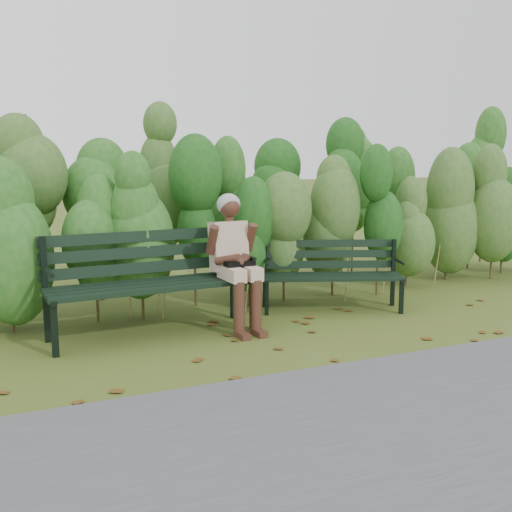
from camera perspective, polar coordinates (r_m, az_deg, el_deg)
name	(u,v)px	position (r m, az deg, el deg)	size (l,w,h in m)	color
ground	(270,338)	(5.85, 1.39, -7.78)	(80.00, 80.00, 0.00)	#485C1C
footpath	(416,431)	(4.09, 15.03, -15.76)	(60.00, 2.50, 0.01)	#474749
hedge_band	(206,197)	(7.33, -4.76, 5.66)	(11.04, 1.67, 2.42)	#47381E
leaf_litter	(292,341)	(5.75, 3.45, -8.08)	(5.83, 2.19, 0.01)	#5A3B14
bench_left	(150,274)	(5.96, -10.10, -1.71)	(2.05, 0.76, 1.01)	black
bench_right	(331,269)	(6.91, 7.14, -1.23)	(1.65, 1.05, 0.79)	black
seated_woman	(234,252)	(6.03, -2.09, 0.38)	(0.52, 0.77, 1.37)	beige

